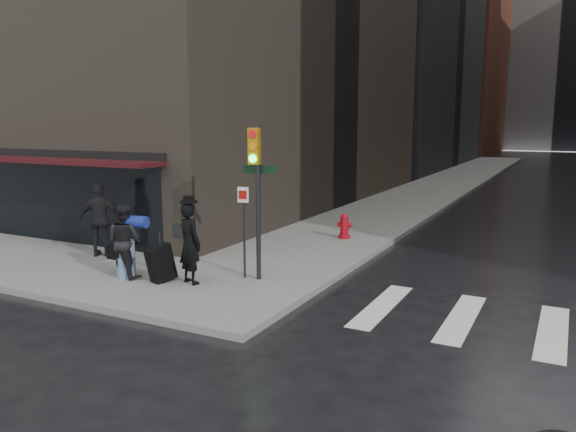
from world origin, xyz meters
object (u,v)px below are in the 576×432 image
man_jeans (125,241)px  fire_hydrant (344,227)px  traffic_light (255,181)px  man_overcoat (184,246)px  man_greycoat (101,220)px

man_jeans → fire_hydrant: bearing=-112.2°
traffic_light → man_overcoat: bearing=-151.6°
fire_hydrant → man_overcoat: bearing=-102.6°
man_overcoat → man_greycoat: size_ratio=1.02×
man_overcoat → man_jeans: bearing=27.7°
man_jeans → man_greycoat: (-2.09, 1.33, 0.13)m
man_overcoat → man_jeans: size_ratio=1.17×
traffic_light → man_greycoat: bearing=171.2°
man_jeans → man_greycoat: 2.48m
man_jeans → fire_hydrant: man_jeans is taller
traffic_light → fire_hydrant: (0.08, 5.31, -1.94)m
man_overcoat → traffic_light: traffic_light is taller
man_overcoat → fire_hydrant: (1.40, 6.26, -0.50)m
traffic_light → fire_hydrant: size_ratio=4.51×
man_jeans → traffic_light: size_ratio=0.49×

